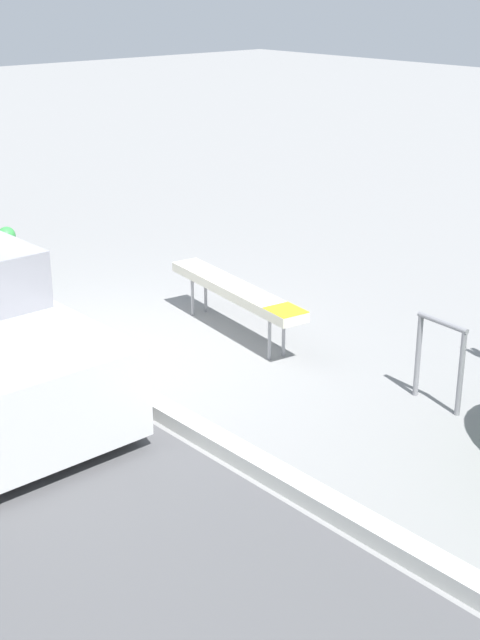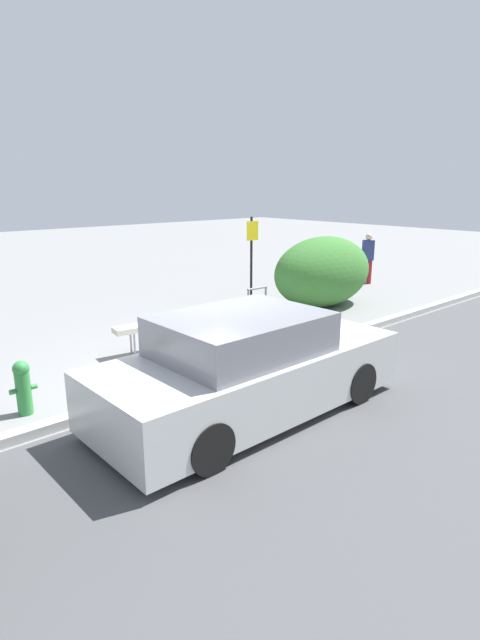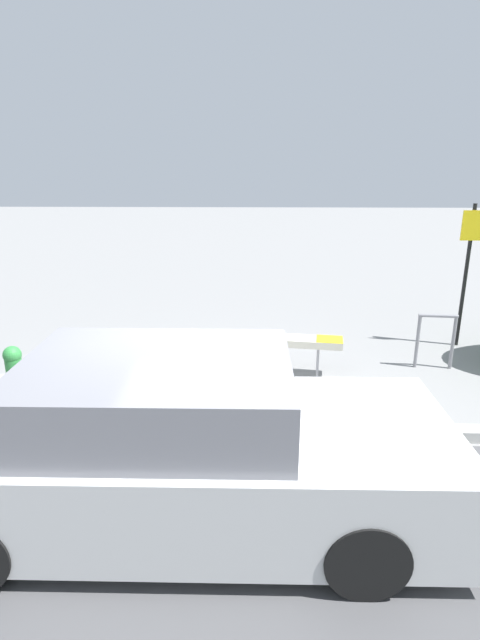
{
  "view_description": "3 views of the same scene",
  "coord_description": "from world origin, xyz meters",
  "px_view_note": "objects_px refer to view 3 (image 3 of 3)",
  "views": [
    {
      "loc": [
        7.23,
        -4.13,
        3.63
      ],
      "look_at": [
        1.57,
        0.83,
        0.73
      ],
      "focal_mm": 50.0,
      "sensor_mm": 36.0,
      "label": 1
    },
    {
      "loc": [
        -4.62,
        -5.93,
        3.03
      ],
      "look_at": [
        0.88,
        0.27,
        0.78
      ],
      "focal_mm": 28.0,
      "sensor_mm": 36.0,
      "label": 2
    },
    {
      "loc": [
        0.27,
        -4.88,
        2.89
      ],
      "look_at": [
        0.1,
        1.8,
        0.78
      ],
      "focal_mm": 28.0,
      "sensor_mm": 36.0,
      "label": 3
    }
  ],
  "objects_px": {
    "parked_car_near": "(177,447)",
    "bike_rack": "(436,335)",
    "sign_post": "(468,263)",
    "fire_hydrant": "(15,374)",
    "bench": "(265,340)"
  },
  "relations": [
    {
      "from": "sign_post",
      "to": "fire_hydrant",
      "type": "relative_size",
      "value": 3.01
    },
    {
      "from": "bike_rack",
      "to": "parked_car_near",
      "type": "bearing_deg",
      "value": -134.88
    },
    {
      "from": "bench",
      "to": "bike_rack",
      "type": "xyz_separation_m",
      "value": [
        2.49,
        0.24,
        0.0
      ]
    },
    {
      "from": "sign_post",
      "to": "bike_rack",
      "type": "bearing_deg",
      "value": -126.79
    },
    {
      "from": "bike_rack",
      "to": "fire_hydrant",
      "type": "height_order",
      "value": "bike_rack"
    },
    {
      "from": "fire_hydrant",
      "to": "bench",
      "type": "bearing_deg",
      "value": 18.83
    },
    {
      "from": "parked_car_near",
      "to": "bike_rack",
      "type": "bearing_deg",
      "value": 44.81
    },
    {
      "from": "bench",
      "to": "parked_car_near",
      "type": "xyz_separation_m",
      "value": [
        -0.79,
        -3.05,
        0.15
      ]
    },
    {
      "from": "bench",
      "to": "sign_post",
      "type": "xyz_separation_m",
      "value": [
        3.22,
        1.22,
        0.88
      ]
    },
    {
      "from": "bench",
      "to": "sign_post",
      "type": "bearing_deg",
      "value": 28.72
    },
    {
      "from": "fire_hydrant",
      "to": "parked_car_near",
      "type": "height_order",
      "value": "parked_car_near"
    },
    {
      "from": "bike_rack",
      "to": "fire_hydrant",
      "type": "xyz_separation_m",
      "value": [
        -5.59,
        -1.3,
        -0.09
      ]
    },
    {
      "from": "bike_rack",
      "to": "sign_post",
      "type": "bearing_deg",
      "value": 53.21
    },
    {
      "from": "sign_post",
      "to": "fire_hydrant",
      "type": "bearing_deg",
      "value": -160.19
    },
    {
      "from": "bench",
      "to": "parked_car_near",
      "type": "distance_m",
      "value": 3.15
    }
  ]
}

